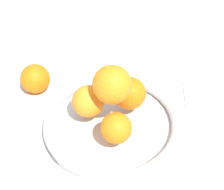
# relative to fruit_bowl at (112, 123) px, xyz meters

# --- Properties ---
(ground_plane) EXTENTS (4.00, 4.00, 0.00)m
(ground_plane) POSITION_rel_fruit_bowl_xyz_m (0.00, 0.00, -0.02)
(ground_plane) COLOR beige
(fruit_bowl) EXTENTS (0.30, 0.30, 0.04)m
(fruit_bowl) POSITION_rel_fruit_bowl_xyz_m (0.00, 0.00, 0.00)
(fruit_bowl) COLOR silver
(fruit_bowl) RESTS_ON ground_plane
(orange_pile) EXTENTS (0.16, 0.16, 0.14)m
(orange_pile) POSITION_rel_fruit_bowl_xyz_m (0.00, -0.00, 0.08)
(orange_pile) COLOR orange
(orange_pile) RESTS_ON fruit_bowl
(stray_orange) EXTENTS (0.07, 0.07, 0.07)m
(stray_orange) POSITION_rel_fruit_bowl_xyz_m (0.16, 0.17, 0.02)
(stray_orange) COLOR orange
(stray_orange) RESTS_ON ground_plane
(napkin_folded) EXTENTS (0.17, 0.17, 0.01)m
(napkin_folded) POSITION_rel_fruit_bowl_xyz_m (0.07, -0.27, -0.02)
(napkin_folded) COLOR white
(napkin_folded) RESTS_ON ground_plane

